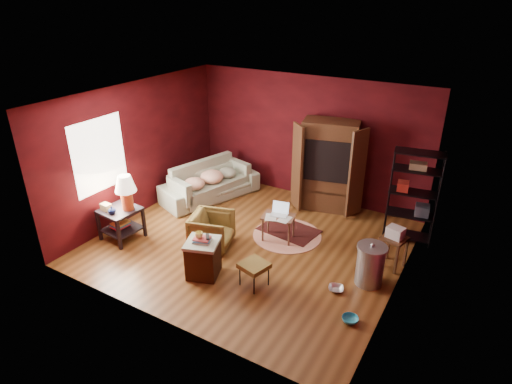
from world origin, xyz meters
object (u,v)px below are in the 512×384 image
side_table (123,202)px  hamper (203,257)px  laptop_desk (279,218)px  tv_armoire (328,164)px  sofa (210,180)px  wire_shelving (414,193)px  armchair (212,229)px

side_table → hamper: side_table is taller
laptop_desk → hamper: bearing=-119.6°
side_table → laptop_desk: side_table is taller
tv_armoire → side_table: bearing=-145.0°
sofa → tv_armoire: (2.52, 0.89, 0.59)m
tv_armoire → hamper: bearing=-117.0°
sofa → hamper: 3.02m
sofa → wire_shelving: (4.41, 0.43, 0.55)m
sofa → tv_armoire: size_ratio=1.15×
laptop_desk → tv_armoire: size_ratio=0.38×
armchair → tv_armoire: tv_armoire is taller
armchair → laptop_desk: same height
sofa → tv_armoire: bearing=-50.1°
side_table → hamper: 2.08m
armchair → tv_armoire: (1.24, 2.59, 0.66)m
side_table → wire_shelving: size_ratio=0.73×
tv_armoire → wire_shelving: (1.89, -0.47, -0.04)m
sofa → armchair: size_ratio=3.07×
hamper → laptop_desk: bearing=71.4°
laptop_desk → wire_shelving: 2.57m
sofa → laptop_desk: size_ratio=3.07×
hamper → tv_armoire: size_ratio=0.38×
hamper → wire_shelving: bearing=47.0°
armchair → side_table: 1.77m
hamper → wire_shelving: 4.06m
sofa → wire_shelving: wire_shelving is taller
side_table → hamper: (2.02, -0.21, -0.45)m
sofa → wire_shelving: bearing=-64.1°
sofa → hamper: size_ratio=3.05×
side_table → tv_armoire: (2.85, 3.19, 0.24)m
side_table → wire_shelving: wire_shelving is taller
side_table → tv_armoire: size_ratio=0.66×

